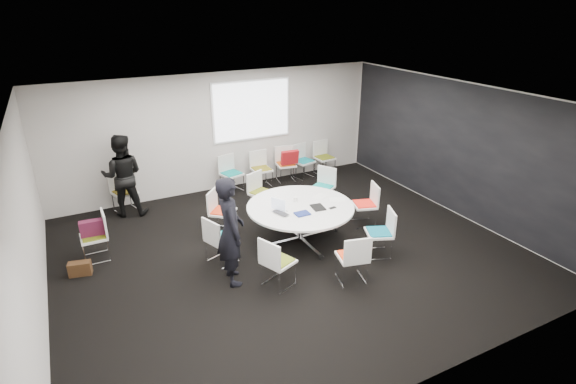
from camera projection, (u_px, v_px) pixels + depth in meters
name	position (u px, v px, depth m)	size (l,w,h in m)	color
room_shell	(293.00, 180.00, 7.81)	(8.08, 7.08, 2.88)	black
conference_table	(300.00, 216.00, 8.50)	(2.02, 2.02, 0.73)	silver
projection_screen	(252.00, 110.00, 10.76)	(1.90, 0.03, 1.35)	white
chair_ring_a	(364.00, 212.00, 9.21)	(0.57, 0.57, 0.88)	silver
chair_ring_b	(322.00, 195.00, 10.04)	(0.62, 0.62, 0.88)	silver
chair_ring_c	(261.00, 200.00, 9.76)	(0.60, 0.60, 0.88)	silver
chair_ring_d	(223.00, 220.00, 8.90)	(0.64, 0.64, 0.88)	silver
chair_ring_e	(221.00, 248.00, 7.87)	(0.58, 0.59, 0.88)	silver
chair_ring_f	(278.00, 271.00, 7.21)	(0.59, 0.59, 0.88)	silver
chair_ring_g	(352.00, 266.00, 7.34)	(0.55, 0.54, 0.88)	silver
chair_ring_h	(379.00, 241.00, 8.10)	(0.59, 0.60, 0.88)	silver
chair_back_a	(232.00, 180.00, 10.83)	(0.56, 0.55, 0.88)	silver
chair_back_b	(261.00, 176.00, 11.12)	(0.46, 0.45, 0.88)	silver
chair_back_c	(286.00, 171.00, 11.45)	(0.53, 0.52, 0.88)	silver
chair_back_d	(304.00, 168.00, 11.67)	(0.55, 0.54, 0.88)	silver
chair_back_e	(324.00, 164.00, 11.93)	(0.50, 0.48, 0.88)	silver
chair_spare_left	(96.00, 245.00, 7.97)	(0.45, 0.46, 0.88)	silver
chair_person_back	(125.00, 199.00, 9.80)	(0.58, 0.57, 0.88)	silver
person_main	(230.00, 231.00, 7.10)	(0.67, 0.44, 1.83)	black
person_back	(123.00, 176.00, 9.42)	(0.86, 0.67, 1.78)	black
laptop	(283.00, 212.00, 8.12)	(0.33, 0.21, 0.03)	#333338
laptop_lid	(278.00, 204.00, 8.16)	(0.30, 0.02, 0.22)	silver
notebook_black	(318.00, 207.00, 8.33)	(0.22, 0.30, 0.02)	black
tablet_folio	(302.00, 214.00, 8.08)	(0.26, 0.20, 0.03)	navy
papers_right	(320.00, 196.00, 8.81)	(0.30, 0.21, 0.00)	silver
papers_front	(337.00, 200.00, 8.67)	(0.30, 0.21, 0.00)	white
cup	(295.00, 199.00, 8.58)	(0.08, 0.08, 0.09)	white
phone	(332.00, 208.00, 8.32)	(0.14, 0.07, 0.01)	black
maroon_bag	(92.00, 228.00, 7.83)	(0.40, 0.14, 0.28)	#53162F
brown_bag	(80.00, 269.00, 7.55)	(0.36, 0.16, 0.24)	#3A2412
red_jacket	(290.00, 157.00, 11.10)	(0.44, 0.10, 0.35)	#A21418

